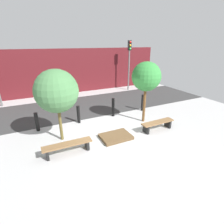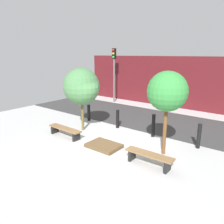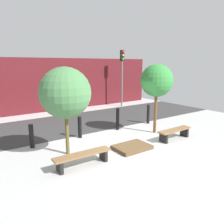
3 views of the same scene
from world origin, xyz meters
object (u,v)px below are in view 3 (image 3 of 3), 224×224
object	(u,v)px
bollard_center	(118,119)
bench_right	(175,132)
bollard_right	(148,114)
tree_behind_right_bench	(157,81)
traffic_light_mid_west	(122,68)
planter_bed	(132,147)
tree_behind_left_bench	(65,93)
bollard_far_left	(32,136)
bollard_left	(80,127)
bench_left	(83,157)

from	to	relation	value
bollard_center	bench_right	bearing A→B (deg)	-65.16
bollard_center	bollard_right	xyz separation A→B (m)	(2.05, 0.00, -0.02)
tree_behind_right_bench	traffic_light_mid_west	distance (m)	6.77
planter_bed	tree_behind_left_bench	size ratio (longest dim) A/B	0.44
tree_behind_left_bench	tree_behind_right_bench	distance (m)	4.38
bollard_far_left	planter_bed	bearing A→B (deg)	-37.00
bollard_left	bollard_center	size ratio (longest dim) A/B	0.88
bench_right	bollard_left	world-z (taller)	bollard_left
bench_left	bench_right	xyz separation A→B (m)	(4.37, 0.00, 0.01)
bollard_center	tree_behind_right_bench	bearing A→B (deg)	-49.31
bench_left	tree_behind_left_bench	world-z (taller)	tree_behind_left_bench
bollard_center	tree_behind_left_bench	bearing A→B (deg)	-157.14
bollard_right	bench_right	bearing A→B (deg)	-109.36
bench_left	bench_right	size ratio (longest dim) A/B	1.10
bollard_left	planter_bed	bearing A→B (deg)	-66.14
tree_behind_right_bench	bollard_right	xyz separation A→B (m)	(0.88, 1.35, -1.90)
bench_left	tree_behind_right_bench	xyz separation A→B (m)	(4.37, 1.16, 2.10)
tree_behind_right_bench	bollard_center	distance (m)	2.59
bench_left	tree_behind_right_bench	size ratio (longest dim) A/B	0.60
tree_behind_left_bench	bench_left	bearing A→B (deg)	-90.00
tree_behind_right_bench	bollard_left	bearing A→B (deg)	157.14
planter_bed	tree_behind_right_bench	distance (m)	3.35
bench_right	tree_behind_left_bench	world-z (taller)	tree_behind_left_bench
bench_left	bench_right	distance (m)	4.37
tree_behind_left_bench	traffic_light_mid_west	distance (m)	9.46
tree_behind_right_bench	traffic_light_mid_west	size ratio (longest dim) A/B	0.76
planter_bed	bollard_left	distance (m)	2.56
tree_behind_left_bench	bollard_right	xyz separation A→B (m)	(5.26, 1.35, -1.68)
bench_left	bollard_left	world-z (taller)	bollard_left
traffic_light_mid_west	bollard_left	bearing A→B (deg)	-141.18
bollard_left	bollard_right	distance (m)	4.09
planter_bed	traffic_light_mid_west	xyz separation A→B (m)	(4.96, 7.13, 2.77)
bench_left	bollard_left	xyz separation A→B (m)	(1.16, 2.51, 0.16)
tree_behind_right_bench	bollard_right	size ratio (longest dim) A/B	3.07
tree_behind_right_bench	bollard_far_left	bearing A→B (deg)	165.56
bollard_left	bollard_center	bearing A→B (deg)	0.00
tree_behind_left_bench	bollard_left	size ratio (longest dim) A/B	3.27
bollard_right	bollard_center	bearing A→B (deg)	180.00
tree_behind_right_bench	bollard_left	world-z (taller)	tree_behind_right_bench
bench_left	traffic_light_mid_west	xyz separation A→B (m)	(7.14, 7.33, 2.53)
bench_right	bollard_left	bearing A→B (deg)	141.20
tree_behind_left_bench	tree_behind_right_bench	world-z (taller)	tree_behind_right_bench
bollard_far_left	bollard_center	distance (m)	4.09
planter_bed	bollard_right	xyz separation A→B (m)	(3.07, 2.31, 0.45)
bollard_right	traffic_light_mid_west	xyz separation A→B (m)	(1.89, 4.81, 2.33)
tree_behind_left_bench	traffic_light_mid_west	size ratio (longest dim) A/B	0.74
bench_left	bollard_left	distance (m)	2.77
bench_left	bollard_center	distance (m)	4.08
tree_behind_left_bench	bollard_right	bearing A→B (deg)	14.44
bollard_left	bollard_center	distance (m)	2.05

